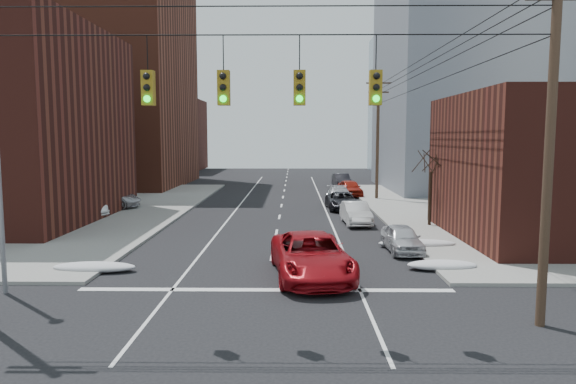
{
  "coord_description": "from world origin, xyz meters",
  "views": [
    {
      "loc": [
        1.05,
        -12.09,
        5.69
      ],
      "look_at": [
        0.75,
        12.82,
        3.0
      ],
      "focal_mm": 32.0,
      "sensor_mm": 36.0,
      "label": 1
    }
  ],
  "objects_px": {
    "parked_car_a": "(402,238)",
    "lot_car_a": "(77,207)",
    "parked_car_e": "(350,188)",
    "parked_car_c": "(342,201)",
    "parked_car_d": "(339,196)",
    "lot_car_d": "(48,208)",
    "red_pickup": "(311,256)",
    "lot_car_b": "(105,198)",
    "parked_car_f": "(341,180)",
    "parked_car_b": "(356,213)",
    "lot_car_c": "(26,210)"
  },
  "relations": [
    {
      "from": "parked_car_a",
      "to": "lot_car_a",
      "type": "bearing_deg",
      "value": 151.89
    },
    {
      "from": "parked_car_e",
      "to": "lot_car_a",
      "type": "xyz_separation_m",
      "value": [
        -20.39,
        -14.06,
        0.07
      ]
    },
    {
      "from": "parked_car_a",
      "to": "parked_car_c",
      "type": "relative_size",
      "value": 0.81
    },
    {
      "from": "parked_car_d",
      "to": "lot_car_d",
      "type": "relative_size",
      "value": 1.41
    },
    {
      "from": "parked_car_d",
      "to": "parked_car_e",
      "type": "bearing_deg",
      "value": 75.67
    },
    {
      "from": "lot_car_d",
      "to": "red_pickup",
      "type": "bearing_deg",
      "value": -120.04
    },
    {
      "from": "parked_car_d",
      "to": "lot_car_a",
      "type": "bearing_deg",
      "value": -157.39
    },
    {
      "from": "lot_car_d",
      "to": "lot_car_b",
      "type": "bearing_deg",
      "value": -20.64
    },
    {
      "from": "parked_car_a",
      "to": "parked_car_f",
      "type": "relative_size",
      "value": 0.84
    },
    {
      "from": "lot_car_a",
      "to": "parked_car_d",
      "type": "bearing_deg",
      "value": -48.77
    },
    {
      "from": "lot_car_d",
      "to": "parked_car_b",
      "type": "bearing_deg",
      "value": -86.1
    },
    {
      "from": "parked_car_a",
      "to": "lot_car_c",
      "type": "bearing_deg",
      "value": 158.08
    },
    {
      "from": "parked_car_a",
      "to": "parked_car_d",
      "type": "relative_size",
      "value": 0.78
    },
    {
      "from": "lot_car_a",
      "to": "lot_car_d",
      "type": "height_order",
      "value": "lot_car_a"
    },
    {
      "from": "parked_car_b",
      "to": "lot_car_b",
      "type": "xyz_separation_m",
      "value": [
        -18.74,
        6.37,
        0.18
      ]
    },
    {
      "from": "parked_car_b",
      "to": "parked_car_a",
      "type": "bearing_deg",
      "value": -83.77
    },
    {
      "from": "parked_car_e",
      "to": "lot_car_d",
      "type": "bearing_deg",
      "value": -155.23
    },
    {
      "from": "lot_car_a",
      "to": "red_pickup",
      "type": "bearing_deg",
      "value": -114.23
    },
    {
      "from": "red_pickup",
      "to": "parked_car_d",
      "type": "bearing_deg",
      "value": 75.45
    },
    {
      "from": "parked_car_a",
      "to": "parked_car_b",
      "type": "xyz_separation_m",
      "value": [
        -1.33,
        8.04,
        0.05
      ]
    },
    {
      "from": "lot_car_a",
      "to": "parked_car_a",
      "type": "bearing_deg",
      "value": -97.31
    },
    {
      "from": "parked_car_e",
      "to": "lot_car_d",
      "type": "height_order",
      "value": "parked_car_e"
    },
    {
      "from": "parked_car_e",
      "to": "lot_car_b",
      "type": "distance_m",
      "value": 22.2
    },
    {
      "from": "parked_car_c",
      "to": "parked_car_a",
      "type": "bearing_deg",
      "value": -86.05
    },
    {
      "from": "lot_car_b",
      "to": "lot_car_c",
      "type": "distance_m",
      "value": 6.89
    },
    {
      "from": "red_pickup",
      "to": "lot_car_d",
      "type": "xyz_separation_m",
      "value": [
        -17.89,
        14.85,
        -0.12
      ]
    },
    {
      "from": "lot_car_a",
      "to": "lot_car_d",
      "type": "bearing_deg",
      "value": 99.59
    },
    {
      "from": "parked_car_c",
      "to": "lot_car_b",
      "type": "relative_size",
      "value": 0.9
    },
    {
      "from": "lot_car_a",
      "to": "lot_car_b",
      "type": "distance_m",
      "value": 4.58
    },
    {
      "from": "parked_car_a",
      "to": "lot_car_b",
      "type": "height_order",
      "value": "lot_car_b"
    },
    {
      "from": "lot_car_b",
      "to": "lot_car_d",
      "type": "xyz_separation_m",
      "value": [
        -2.47,
        -4.23,
        -0.14
      ]
    },
    {
      "from": "lot_car_b",
      "to": "lot_car_c",
      "type": "bearing_deg",
      "value": 152.99
    },
    {
      "from": "lot_car_b",
      "to": "parked_car_f",
      "type": "bearing_deg",
      "value": -49.26
    },
    {
      "from": "red_pickup",
      "to": "lot_car_b",
      "type": "bearing_deg",
      "value": 122.25
    },
    {
      "from": "parked_car_e",
      "to": "lot_car_a",
      "type": "bearing_deg",
      "value": -151.97
    },
    {
      "from": "parked_car_e",
      "to": "lot_car_b",
      "type": "height_order",
      "value": "lot_car_b"
    },
    {
      "from": "lot_car_a",
      "to": "parked_car_b",
      "type": "bearing_deg",
      "value": -76.94
    },
    {
      "from": "red_pickup",
      "to": "lot_car_d",
      "type": "distance_m",
      "value": 23.25
    },
    {
      "from": "lot_car_c",
      "to": "parked_car_e",
      "type": "bearing_deg",
      "value": -43.34
    },
    {
      "from": "red_pickup",
      "to": "parked_car_f",
      "type": "relative_size",
      "value": 1.35
    },
    {
      "from": "parked_car_c",
      "to": "lot_car_a",
      "type": "height_order",
      "value": "lot_car_a"
    },
    {
      "from": "red_pickup",
      "to": "parked_car_c",
      "type": "relative_size",
      "value": 1.3
    },
    {
      "from": "parked_car_d",
      "to": "lot_car_d",
      "type": "xyz_separation_m",
      "value": [
        -20.99,
        -7.57,
        0.02
      ]
    },
    {
      "from": "red_pickup",
      "to": "parked_car_a",
      "type": "xyz_separation_m",
      "value": [
        4.65,
        4.67,
        -0.21
      ]
    },
    {
      "from": "parked_car_c",
      "to": "lot_car_c",
      "type": "relative_size",
      "value": 0.95
    },
    {
      "from": "parked_car_b",
      "to": "lot_car_a",
      "type": "distance_m",
      "value": 19.14
    },
    {
      "from": "lot_car_c",
      "to": "lot_car_b",
      "type": "bearing_deg",
      "value": -13.0
    },
    {
      "from": "parked_car_a",
      "to": "red_pickup",
      "type": "bearing_deg",
      "value": -137.21
    },
    {
      "from": "parked_car_f",
      "to": "parked_car_e",
      "type": "bearing_deg",
      "value": -94.39
    },
    {
      "from": "parked_car_a",
      "to": "parked_car_c",
      "type": "bearing_deg",
      "value": 93.81
    }
  ]
}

